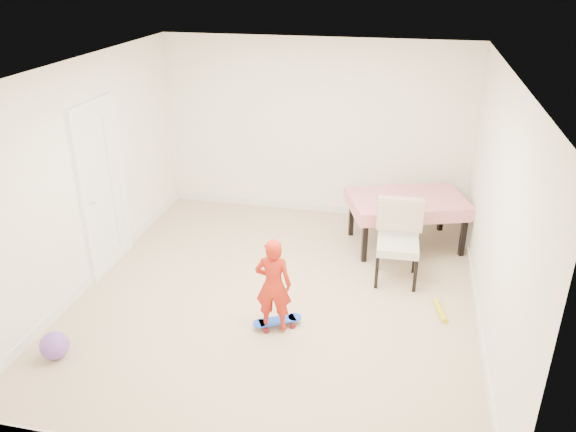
% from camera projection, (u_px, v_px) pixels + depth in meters
% --- Properties ---
extents(ground, '(5.00, 5.00, 0.00)m').
position_uv_depth(ground, '(276.00, 296.00, 6.51)').
color(ground, tan).
rests_on(ground, ground).
extents(ceiling, '(4.50, 5.00, 0.04)m').
position_uv_depth(ceiling, '(274.00, 71.00, 5.42)').
color(ceiling, white).
rests_on(ceiling, wall_back).
extents(wall_back, '(4.50, 0.04, 2.60)m').
position_uv_depth(wall_back, '(315.00, 129.00, 8.16)').
color(wall_back, white).
rests_on(wall_back, ground).
extents(wall_front, '(4.50, 0.04, 2.60)m').
position_uv_depth(wall_front, '(188.00, 331.00, 3.76)').
color(wall_front, white).
rests_on(wall_front, ground).
extents(wall_left, '(0.04, 5.00, 2.60)m').
position_uv_depth(wall_left, '(85.00, 177.00, 6.39)').
color(wall_left, white).
rests_on(wall_left, ground).
extents(wall_right, '(0.04, 5.00, 2.60)m').
position_uv_depth(wall_right, '(494.00, 212.00, 5.53)').
color(wall_right, white).
rests_on(wall_right, ground).
extents(door, '(0.11, 0.94, 2.11)m').
position_uv_depth(door, '(102.00, 190.00, 6.77)').
color(door, white).
rests_on(door, ground).
extents(baseboard_back, '(4.50, 0.02, 0.12)m').
position_uv_depth(baseboard_back, '(313.00, 207.00, 8.69)').
color(baseboard_back, white).
rests_on(baseboard_back, ground).
extents(baseboard_left, '(0.02, 5.00, 0.12)m').
position_uv_depth(baseboard_left, '(99.00, 271.00, 6.92)').
color(baseboard_left, white).
rests_on(baseboard_left, ground).
extents(baseboard_right, '(0.02, 5.00, 0.12)m').
position_uv_depth(baseboard_right, '(478.00, 316.00, 6.05)').
color(baseboard_right, white).
rests_on(baseboard_right, ground).
extents(dining_table, '(1.72, 1.39, 0.70)m').
position_uv_depth(dining_table, '(406.00, 221.00, 7.54)').
color(dining_table, red).
rests_on(dining_table, ground).
extents(dining_chair, '(0.57, 0.64, 1.00)m').
position_uv_depth(dining_chair, '(398.00, 244.00, 6.64)').
color(dining_chair, beige).
rests_on(dining_chair, ground).
extents(skateboard, '(0.56, 0.43, 0.08)m').
position_uv_depth(skateboard, '(277.00, 323.00, 5.97)').
color(skateboard, blue).
rests_on(skateboard, ground).
extents(child, '(0.39, 0.27, 1.03)m').
position_uv_depth(child, '(273.00, 288.00, 5.71)').
color(child, red).
rests_on(child, ground).
extents(balloon, '(0.28, 0.28, 0.28)m').
position_uv_depth(balloon, '(54.00, 345.00, 5.47)').
color(balloon, '#7E4FBD').
rests_on(balloon, ground).
extents(foam_toy, '(0.15, 0.40, 0.06)m').
position_uv_depth(foam_toy, '(440.00, 311.00, 6.20)').
color(foam_toy, yellow).
rests_on(foam_toy, ground).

